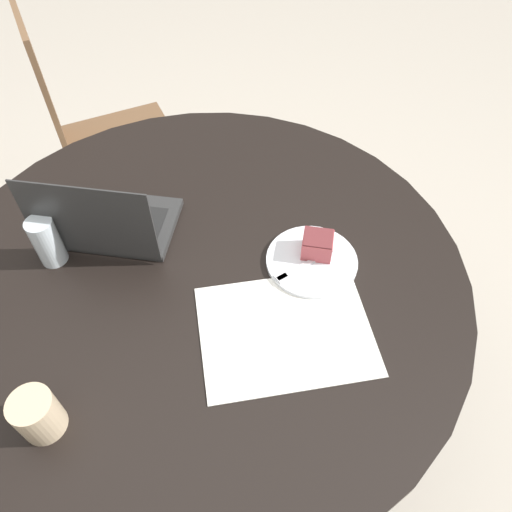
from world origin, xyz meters
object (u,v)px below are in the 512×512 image
plate (312,261)px  laptop (108,222)px  chair (98,137)px  coffee_glass (38,415)px

plate → laptop: bearing=-28.8°
chair → plate: 1.10m
chair → plate: size_ratio=4.48×
coffee_glass → laptop: laptop is taller
plate → coffee_glass: 0.67m
coffee_glass → laptop: (-0.19, -0.46, -0.01)m
plate → chair: bearing=-65.1°
plate → laptop: size_ratio=0.59×
plate → laptop: (0.45, -0.25, 0.04)m
chair → laptop: bearing=-6.4°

